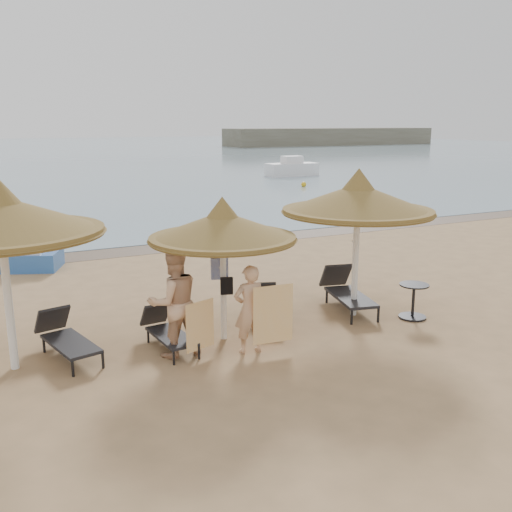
{
  "coord_description": "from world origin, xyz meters",
  "views": [
    {
      "loc": [
        -4.29,
        -8.76,
        4.12
      ],
      "look_at": [
        0.64,
        1.2,
        1.5
      ],
      "focal_mm": 40.0,
      "sensor_mm": 36.0,
      "label": 1
    }
  ],
  "objects_px": {
    "side_table": "(413,302)",
    "lounger_near_left": "(167,330)",
    "lounger_far_left": "(65,336)",
    "person_right": "(250,302)",
    "palapa_center": "(223,227)",
    "palapa_left": "(0,217)",
    "lounger_far_right": "(346,291)",
    "pedal_boat": "(21,257)",
    "lounger_near_right": "(266,305)",
    "palapa_right": "(358,199)",
    "person_left": "(174,294)"
  },
  "relations": [
    {
      "from": "person_left",
      "to": "pedal_boat",
      "type": "distance_m",
      "value": 8.16
    },
    {
      "from": "lounger_near_right",
      "to": "pedal_boat",
      "type": "xyz_separation_m",
      "value": [
        -4.29,
        6.95,
        0.03
      ]
    },
    {
      "from": "palapa_left",
      "to": "lounger_far_left",
      "type": "distance_m",
      "value": 2.44
    },
    {
      "from": "lounger_near_left",
      "to": "side_table",
      "type": "xyz_separation_m",
      "value": [
        5.23,
        -0.82,
        0.03
      ]
    },
    {
      "from": "palapa_center",
      "to": "person_left",
      "type": "height_order",
      "value": "palapa_center"
    },
    {
      "from": "side_table",
      "to": "palapa_right",
      "type": "bearing_deg",
      "value": 144.07
    },
    {
      "from": "palapa_left",
      "to": "person_left",
      "type": "height_order",
      "value": "palapa_left"
    },
    {
      "from": "palapa_left",
      "to": "person_right",
      "type": "bearing_deg",
      "value": -16.15
    },
    {
      "from": "palapa_left",
      "to": "pedal_boat",
      "type": "bearing_deg",
      "value": 84.56
    },
    {
      "from": "palapa_center",
      "to": "palapa_right",
      "type": "xyz_separation_m",
      "value": [
        3.1,
        0.05,
        0.33
      ]
    },
    {
      "from": "palapa_center",
      "to": "lounger_far_left",
      "type": "height_order",
      "value": "palapa_center"
    },
    {
      "from": "palapa_left",
      "to": "lounger_near_left",
      "type": "distance_m",
      "value": 3.51
    },
    {
      "from": "lounger_near_left",
      "to": "lounger_far_right",
      "type": "height_order",
      "value": "lounger_far_right"
    },
    {
      "from": "lounger_near_right",
      "to": "person_left",
      "type": "distance_m",
      "value": 2.63
    },
    {
      "from": "side_table",
      "to": "person_left",
      "type": "relative_size",
      "value": 0.33
    },
    {
      "from": "palapa_center",
      "to": "lounger_far_left",
      "type": "bearing_deg",
      "value": 169.64
    },
    {
      "from": "person_right",
      "to": "lounger_near_right",
      "type": "bearing_deg",
      "value": -121.13
    },
    {
      "from": "lounger_near_left",
      "to": "side_table",
      "type": "distance_m",
      "value": 5.29
    },
    {
      "from": "lounger_near_left",
      "to": "lounger_near_right",
      "type": "xyz_separation_m",
      "value": [
        2.33,
        0.46,
        0.0
      ]
    },
    {
      "from": "palapa_right",
      "to": "side_table",
      "type": "relative_size",
      "value": 4.27
    },
    {
      "from": "pedal_boat",
      "to": "lounger_near_right",
      "type": "bearing_deg",
      "value": -36.4
    },
    {
      "from": "palapa_left",
      "to": "palapa_center",
      "type": "bearing_deg",
      "value": -4.93
    },
    {
      "from": "side_table",
      "to": "palapa_left",
      "type": "bearing_deg",
      "value": 172.66
    },
    {
      "from": "lounger_near_right",
      "to": "palapa_center",
      "type": "bearing_deg",
      "value": -134.28
    },
    {
      "from": "lounger_near_right",
      "to": "person_right",
      "type": "relative_size",
      "value": 0.89
    },
    {
      "from": "palapa_left",
      "to": "pedal_boat",
      "type": "relative_size",
      "value": 1.41
    },
    {
      "from": "lounger_near_left",
      "to": "person_left",
      "type": "bearing_deg",
      "value": -93.81
    },
    {
      "from": "palapa_center",
      "to": "lounger_near_left",
      "type": "xyz_separation_m",
      "value": [
        -1.11,
        0.13,
        -1.89
      ]
    },
    {
      "from": "palapa_center",
      "to": "side_table",
      "type": "xyz_separation_m",
      "value": [
        4.12,
        -0.69,
        -1.86
      ]
    },
    {
      "from": "palapa_left",
      "to": "lounger_far_right",
      "type": "height_order",
      "value": "palapa_left"
    },
    {
      "from": "lounger_near_right",
      "to": "pedal_boat",
      "type": "relative_size",
      "value": 0.72
    },
    {
      "from": "side_table",
      "to": "person_right",
      "type": "bearing_deg",
      "value": -178.24
    },
    {
      "from": "lounger_far_left",
      "to": "side_table",
      "type": "xyz_separation_m",
      "value": [
        7.0,
        -1.22,
        -0.0
      ]
    },
    {
      "from": "lounger_far_left",
      "to": "side_table",
      "type": "height_order",
      "value": "lounger_far_left"
    },
    {
      "from": "palapa_center",
      "to": "lounger_near_left",
      "type": "height_order",
      "value": "palapa_center"
    },
    {
      "from": "palapa_right",
      "to": "lounger_near_right",
      "type": "bearing_deg",
      "value": 163.92
    },
    {
      "from": "palapa_left",
      "to": "side_table",
      "type": "xyz_separation_m",
      "value": [
        7.87,
        -1.01,
        -2.27
      ]
    },
    {
      "from": "lounger_near_right",
      "to": "pedal_boat",
      "type": "distance_m",
      "value": 8.17
    },
    {
      "from": "palapa_center",
      "to": "pedal_boat",
      "type": "height_order",
      "value": "palapa_center"
    },
    {
      "from": "lounger_near_right",
      "to": "lounger_far_right",
      "type": "height_order",
      "value": "lounger_far_right"
    },
    {
      "from": "lounger_far_left",
      "to": "pedal_boat",
      "type": "distance_m",
      "value": 7.02
    },
    {
      "from": "palapa_left",
      "to": "person_right",
      "type": "xyz_separation_m",
      "value": [
        3.92,
        -1.14,
        -1.67
      ]
    },
    {
      "from": "side_table",
      "to": "lounger_near_left",
      "type": "bearing_deg",
      "value": 171.09
    },
    {
      "from": "palapa_center",
      "to": "palapa_right",
      "type": "height_order",
      "value": "palapa_right"
    },
    {
      "from": "palapa_left",
      "to": "palapa_right",
      "type": "distance_m",
      "value": 6.86
    },
    {
      "from": "palapa_left",
      "to": "lounger_far_right",
      "type": "xyz_separation_m",
      "value": [
        6.99,
        0.2,
        -2.23
      ]
    },
    {
      "from": "lounger_near_left",
      "to": "lounger_far_right",
      "type": "relative_size",
      "value": 0.79
    },
    {
      "from": "side_table",
      "to": "pedal_boat",
      "type": "bearing_deg",
      "value": 131.14
    },
    {
      "from": "lounger_far_left",
      "to": "lounger_far_right",
      "type": "distance_m",
      "value": 6.11
    },
    {
      "from": "palapa_center",
      "to": "person_right",
      "type": "distance_m",
      "value": 1.51
    }
  ]
}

